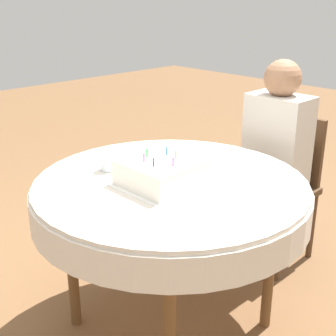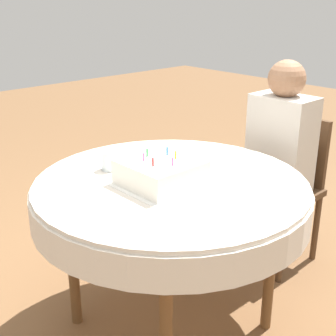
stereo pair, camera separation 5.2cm
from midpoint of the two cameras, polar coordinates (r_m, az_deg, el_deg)
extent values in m
plane|color=brown|center=(2.40, -0.36, -18.42)|extent=(12.00, 12.00, 0.00)
cylinder|color=silver|center=(2.02, -0.41, -1.79)|extent=(1.18, 1.18, 0.02)
cylinder|color=silver|center=(2.05, -0.40, -3.80)|extent=(1.20, 1.20, 0.14)
cylinder|color=brown|center=(2.25, -12.37, -10.61)|extent=(0.05, 0.05, 0.74)
cylinder|color=brown|center=(1.82, -0.70, -18.57)|extent=(0.05, 0.05, 0.74)
cylinder|color=brown|center=(2.59, -0.17, -5.61)|extent=(0.05, 0.05, 0.74)
cylinder|color=brown|center=(2.23, 11.70, -10.81)|extent=(0.05, 0.05, 0.74)
cube|color=#4C331E|center=(2.78, 12.15, -2.73)|extent=(0.41, 0.41, 0.04)
cube|color=#4C331E|center=(2.85, 14.62, 2.37)|extent=(0.37, 0.03, 0.40)
cylinder|color=#4C331E|center=(2.84, 6.83, -6.93)|extent=(0.04, 0.04, 0.42)
cylinder|color=#4C331E|center=(2.66, 12.76, -9.35)|extent=(0.04, 0.04, 0.42)
cylinder|color=#4C331E|center=(3.09, 11.00, -4.75)|extent=(0.04, 0.04, 0.42)
cylinder|color=#4C331E|center=(2.93, 16.63, -6.77)|extent=(0.04, 0.04, 0.42)
cylinder|color=#9E7051|center=(2.79, 8.58, -7.07)|extent=(0.09, 0.09, 0.45)
cylinder|color=#9E7051|center=(2.71, 11.42, -8.21)|extent=(0.09, 0.09, 0.45)
cube|color=beige|center=(2.68, 12.61, 2.97)|extent=(0.34, 0.21, 0.54)
sphere|color=#9E7051|center=(2.59, 13.24, 10.61)|extent=(0.20, 0.20, 0.20)
cube|color=white|center=(1.98, -1.58, -1.97)|extent=(0.34, 0.34, 0.00)
cube|color=white|center=(1.96, -1.60, -0.54)|extent=(0.29, 0.29, 0.10)
cylinder|color=#D166B2|center=(1.88, -0.17, 0.81)|extent=(0.01, 0.01, 0.04)
cylinder|color=gold|center=(1.95, 0.22, 1.61)|extent=(0.01, 0.01, 0.04)
cylinder|color=blue|center=(2.00, -0.89, 2.08)|extent=(0.01, 0.01, 0.04)
cylinder|color=green|center=(1.98, -3.34, 1.88)|extent=(0.01, 0.01, 0.04)
cylinder|color=#D166B2|center=(1.93, -3.73, 1.29)|extent=(0.01, 0.01, 0.04)
cylinder|color=red|center=(1.87, -2.57, 0.71)|extent=(0.01, 0.01, 0.04)
cylinder|color=silver|center=(2.13, -7.97, 0.82)|extent=(0.08, 0.08, 0.09)
camera|label=1|loc=(0.03, -90.75, -0.29)|focal=50.00mm
camera|label=2|loc=(0.03, 89.25, 0.29)|focal=50.00mm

